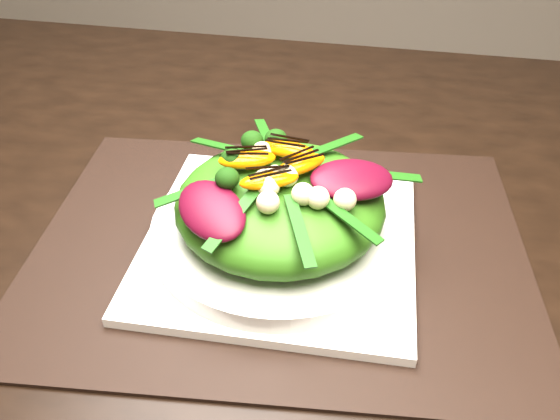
% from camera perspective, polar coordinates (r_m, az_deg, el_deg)
% --- Properties ---
extents(dining_table, '(1.60, 0.90, 0.75)m').
position_cam_1_polar(dining_table, '(0.72, -2.62, 0.97)').
color(dining_table, black).
rests_on(dining_table, floor).
extents(placemat, '(0.54, 0.43, 0.00)m').
position_cam_1_polar(placemat, '(0.62, 0.00, -3.42)').
color(placemat, black).
rests_on(placemat, dining_table).
extents(plate_base, '(0.28, 0.28, 0.01)m').
position_cam_1_polar(plate_base, '(0.61, -0.00, -2.91)').
color(plate_base, white).
rests_on(plate_base, placemat).
extents(salad_bowl, '(0.31, 0.31, 0.02)m').
position_cam_1_polar(salad_bowl, '(0.60, -0.00, -1.85)').
color(salad_bowl, silver).
rests_on(salad_bowl, plate_base).
extents(lettuce_mound, '(0.26, 0.26, 0.07)m').
position_cam_1_polar(lettuce_mound, '(0.58, -0.00, 0.64)').
color(lettuce_mound, '#326613').
rests_on(lettuce_mound, salad_bowl).
extents(radicchio_leaf, '(0.10, 0.08, 0.02)m').
position_cam_1_polar(radicchio_leaf, '(0.56, 6.94, 2.93)').
color(radicchio_leaf, '#400615').
rests_on(radicchio_leaf, lettuce_mound).
extents(orange_segment, '(0.06, 0.04, 0.01)m').
position_cam_1_polar(orange_segment, '(0.57, -0.07, 4.82)').
color(orange_segment, orange).
rests_on(orange_segment, lettuce_mound).
extents(broccoli_floret, '(0.04, 0.04, 0.03)m').
position_cam_1_polar(broccoli_floret, '(0.60, -3.73, 6.78)').
color(broccoli_floret, black).
rests_on(broccoli_floret, lettuce_mound).
extents(macadamia_nut, '(0.02, 0.02, 0.02)m').
position_cam_1_polar(macadamia_nut, '(0.52, 3.67, 1.14)').
color(macadamia_nut, beige).
rests_on(macadamia_nut, lettuce_mound).
extents(balsamic_drizzle, '(0.04, 0.02, 0.00)m').
position_cam_1_polar(balsamic_drizzle, '(0.56, -0.07, 5.49)').
color(balsamic_drizzle, black).
rests_on(balsamic_drizzle, orange_segment).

